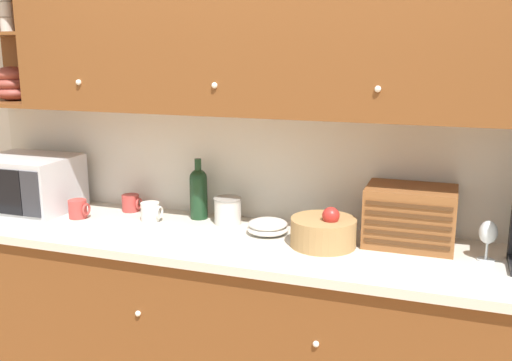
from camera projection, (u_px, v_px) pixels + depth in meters
wall_back at (273, 146)px, 2.86m from camera, size 5.61×0.06×2.60m
counter_unit at (249, 330)px, 2.72m from camera, size 3.23×0.68×0.93m
backsplash_panel at (271, 166)px, 2.85m from camera, size 3.21×0.01×0.56m
upper_cabinets at (295, 28)px, 2.48m from camera, size 3.21×0.39×0.76m
microwave at (28, 183)px, 3.05m from camera, size 0.48×0.39×0.29m
mug_blue_second at (78, 209)px, 2.92m from camera, size 0.11×0.09×0.09m
mug_patterned_third at (131, 203)px, 3.05m from camera, size 0.10×0.09×0.09m
mug at (151, 212)px, 2.87m from camera, size 0.11×0.09×0.10m
wine_bottle at (199, 191)px, 2.90m from camera, size 0.09×0.09×0.31m
storage_canister at (228, 211)px, 2.82m from camera, size 0.14×0.14×0.13m
bowl_stack_on_counter at (268, 227)px, 2.68m from camera, size 0.20×0.20×0.07m
fruit_basket at (324, 232)px, 2.50m from camera, size 0.29×0.29×0.19m
bread_box at (410, 216)px, 2.51m from camera, size 0.38×0.28×0.26m
wine_glass at (488, 234)px, 2.32m from camera, size 0.07×0.07×0.17m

